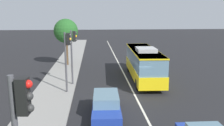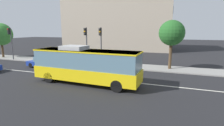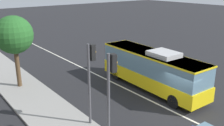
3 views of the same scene
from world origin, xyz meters
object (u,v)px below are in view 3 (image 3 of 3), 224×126
Objects in this scene: transit_bus at (152,68)px; traffic_light_far_corner at (91,71)px; traffic_light_mid_block at (111,84)px; street_tree_kerbside_left at (14,35)px.

traffic_light_far_corner is at bearing 104.61° from transit_bus.
street_tree_kerbside_left is (10.90, 1.29, 0.92)m from traffic_light_mid_block.
transit_bus is 1.94× the size of traffic_light_mid_block.
traffic_light_mid_block is at bearing -173.24° from street_tree_kerbside_left.
traffic_light_far_corner is (2.29, -0.29, 0.00)m from traffic_light_mid_block.
street_tree_kerbside_left is at bearing 52.49° from transit_bus.
transit_bus is at bearing -129.58° from street_tree_kerbside_left.
traffic_light_mid_block reaches higher than transit_bus.
traffic_light_far_corner is at bearing 87.61° from traffic_light_mid_block.
traffic_light_mid_block is 1.00× the size of traffic_light_far_corner.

